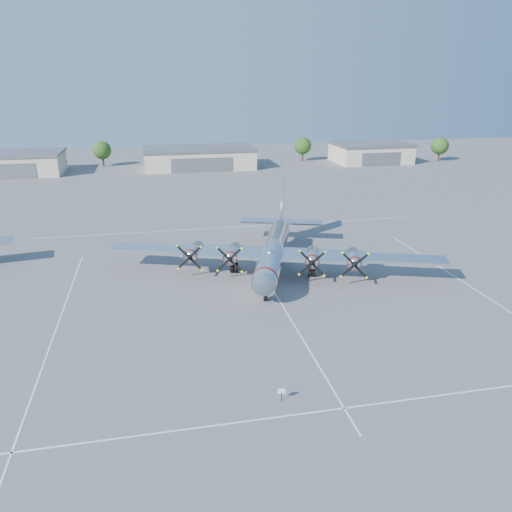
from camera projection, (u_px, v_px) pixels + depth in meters
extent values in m
plane|color=#58585A|center=(272.00, 288.00, 55.64)|extent=(260.00, 260.00, 0.00)
cube|color=silver|center=(57.00, 328.00, 46.81)|extent=(0.15, 40.00, 0.01)
cube|color=silver|center=(283.00, 307.00, 51.03)|extent=(0.15, 40.00, 0.01)
cube|color=silver|center=(475.00, 290.00, 55.24)|extent=(0.15, 40.00, 0.01)
cube|color=silver|center=(344.00, 408.00, 35.34)|extent=(60.00, 0.15, 0.01)
cube|color=silver|center=(235.00, 227.00, 78.71)|extent=(60.00, 0.15, 0.01)
cube|color=#B3A98E|center=(15.00, 164.00, 121.89)|extent=(22.00, 14.00, 4.80)
cube|color=slate|center=(14.00, 153.00, 120.99)|extent=(22.60, 14.60, 0.60)
cube|color=slate|center=(8.00, 172.00, 115.58)|extent=(12.10, 0.20, 3.60)
cube|color=#B3A98E|center=(199.00, 159.00, 130.51)|extent=(28.00, 14.00, 4.80)
cube|color=slate|center=(199.00, 148.00, 129.61)|extent=(28.60, 14.60, 0.60)
cube|color=slate|center=(202.00, 165.00, 124.20)|extent=(15.40, 0.20, 3.60)
cube|color=#B3A98E|center=(370.00, 154.00, 139.70)|extent=(20.00, 14.00, 4.80)
cube|color=slate|center=(371.00, 144.00, 138.80)|extent=(20.60, 14.60, 0.60)
cube|color=slate|center=(381.00, 159.00, 133.40)|extent=(11.00, 0.20, 3.60)
cylinder|color=#382619|center=(103.00, 161.00, 133.44)|extent=(0.50, 0.50, 2.80)
sphere|color=#174213|center=(102.00, 150.00, 132.49)|extent=(4.80, 4.80, 4.80)
cylinder|color=#382619|center=(303.00, 156.00, 142.13)|extent=(0.50, 0.50, 2.80)
sphere|color=#174213|center=(303.00, 146.00, 141.18)|extent=(4.80, 4.80, 4.80)
cylinder|color=#382619|center=(439.00, 156.00, 142.02)|extent=(0.50, 0.50, 2.80)
sphere|color=#174213|center=(440.00, 146.00, 141.07)|extent=(4.80, 4.80, 4.80)
cylinder|color=black|center=(281.00, 396.00, 36.03)|extent=(0.06, 0.06, 0.78)
cube|color=white|center=(282.00, 391.00, 35.88)|extent=(0.54, 0.14, 0.39)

